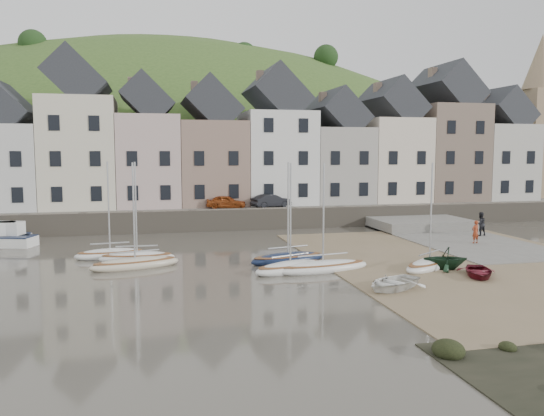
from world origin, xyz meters
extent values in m
plane|color=#484439|center=(0.00, 0.00, 0.00)|extent=(160.00, 160.00, 0.00)
cube|color=#385321|center=(0.00, 32.00, 0.75)|extent=(90.00, 30.00, 1.50)
cube|color=slate|center=(0.00, 20.50, 1.55)|extent=(70.00, 7.00, 0.10)
cube|color=slate|center=(0.00, 17.00, 0.90)|extent=(70.00, 1.20, 1.80)
cube|color=#79674A|center=(11.00, 0.00, 0.03)|extent=(18.00, 26.00, 0.06)
cube|color=slate|center=(15.00, 8.00, 0.06)|extent=(8.00, 18.00, 0.12)
ellipsoid|color=#385321|center=(-5.00, 60.00, -18.00)|extent=(134.40, 84.00, 84.00)
cylinder|color=#382619|center=(-22.00, 48.00, 18.00)|extent=(0.50, 0.50, 3.00)
sphere|color=#213D19|center=(-22.00, 48.00, 20.50)|extent=(3.60, 3.60, 3.60)
cylinder|color=#382619|center=(-8.00, 52.00, 18.00)|extent=(0.50, 0.50, 3.00)
sphere|color=#213D19|center=(-8.00, 52.00, 20.50)|extent=(3.60, 3.60, 3.60)
cylinder|color=#382619|center=(6.00, 50.00, 18.00)|extent=(0.50, 0.50, 3.00)
sphere|color=#213D19|center=(6.00, 50.00, 20.50)|extent=(3.60, 3.60, 3.60)
cylinder|color=#382619|center=(18.00, 49.00, 18.00)|extent=(0.50, 0.50, 3.00)
sphere|color=#213D19|center=(18.00, 49.00, 20.50)|extent=(3.60, 3.60, 3.60)
cube|color=silver|center=(-20.05, 24.00, 5.25)|extent=(5.80, 8.00, 7.50)
cube|color=beige|center=(-13.90, 24.00, 6.50)|extent=(6.40, 8.00, 10.00)
cube|color=gray|center=(-15.50, 24.00, 14.73)|extent=(0.60, 0.90, 1.40)
cube|color=#C1A7A0|center=(-7.85, 24.00, 5.75)|extent=(5.60, 8.00, 8.50)
cube|color=gray|center=(-9.25, 24.00, 12.82)|extent=(0.60, 0.90, 1.40)
cube|color=#896D5E|center=(-1.90, 24.00, 5.50)|extent=(6.20, 8.00, 8.00)
cube|color=gray|center=(-3.45, 24.00, 12.62)|extent=(0.60, 0.90, 1.40)
cube|color=silver|center=(4.55, 24.00, 6.00)|extent=(6.60, 8.00, 9.00)
cube|color=gray|center=(2.90, 24.00, 13.83)|extent=(0.60, 0.90, 1.40)
cube|color=#A59F96|center=(10.80, 24.00, 5.25)|extent=(5.80, 8.00, 7.50)
cube|color=gray|center=(9.35, 24.00, 11.92)|extent=(0.60, 0.90, 1.40)
cube|color=beige|center=(16.75, 24.00, 5.75)|extent=(6.00, 8.00, 8.50)
cube|color=gray|center=(15.25, 24.00, 13.02)|extent=(0.60, 0.90, 1.40)
cube|color=#766355|center=(23.00, 24.00, 6.50)|extent=(6.40, 8.00, 10.00)
cube|color=gray|center=(21.40, 24.00, 14.73)|extent=(0.60, 0.90, 1.40)
cube|color=beige|center=(29.15, 24.00, 5.50)|extent=(5.80, 8.00, 8.00)
cube|color=gray|center=(27.70, 24.00, 12.42)|extent=(0.60, 0.90, 1.40)
cube|color=#997F60|center=(34.55, 24.00, 7.50)|extent=(3.50, 3.50, 12.00)
cone|color=#997F60|center=(34.55, 24.00, 16.50)|extent=(4.00, 4.00, 6.00)
ellipsoid|color=white|center=(-10.40, 6.55, 0.20)|extent=(4.49, 2.03, 0.84)
ellipsoid|color=brown|center=(-10.40, 6.55, 0.42)|extent=(4.13, 1.85, 0.20)
cylinder|color=#B2B5B7|center=(-10.40, 6.55, 3.30)|extent=(0.10, 0.10, 5.60)
cylinder|color=#B2B5B7|center=(-10.40, 6.55, 0.95)|extent=(2.38, 0.38, 0.08)
ellipsoid|color=white|center=(-8.72, 5.11, 0.20)|extent=(4.64, 1.69, 0.84)
ellipsoid|color=brown|center=(-8.72, 5.11, 0.42)|extent=(4.27, 1.53, 0.20)
cylinder|color=#B2B5B7|center=(-8.72, 5.11, 3.30)|extent=(0.10, 0.10, 5.60)
cylinder|color=#B2B5B7|center=(-8.72, 5.11, 0.95)|extent=(2.52, 0.18, 0.08)
ellipsoid|color=beige|center=(-8.80, 3.20, 0.20)|extent=(5.44, 2.85, 0.84)
ellipsoid|color=brown|center=(-8.80, 3.20, 0.42)|extent=(5.00, 2.61, 0.20)
cylinder|color=#B2B5B7|center=(-8.80, 3.20, 3.30)|extent=(0.10, 0.10, 5.60)
cylinder|color=#B2B5B7|center=(-8.80, 3.20, 0.95)|extent=(2.79, 0.85, 0.08)
ellipsoid|color=white|center=(-0.28, 0.16, 0.20)|extent=(4.85, 3.07, 0.84)
ellipsoid|color=brown|center=(-0.28, 0.16, 0.42)|extent=(4.45, 2.81, 0.20)
cylinder|color=#B2B5B7|center=(-0.28, 0.16, 3.30)|extent=(0.10, 0.10, 5.60)
cylinder|color=#B2B5B7|center=(-0.28, 0.16, 0.95)|extent=(2.40, 0.99, 0.08)
ellipsoid|color=white|center=(1.55, -0.12, 0.20)|extent=(5.89, 2.44, 0.84)
ellipsoid|color=brown|center=(1.55, -0.12, 0.42)|extent=(5.41, 2.23, 0.20)
cylinder|color=#B2B5B7|center=(1.55, -0.12, 3.30)|extent=(0.10, 0.10, 5.60)
cylinder|color=#B2B5B7|center=(1.55, -0.12, 0.95)|extent=(3.11, 0.61, 0.08)
ellipsoid|color=#131E3B|center=(0.25, 2.71, 0.20)|extent=(5.15, 2.58, 0.84)
ellipsoid|color=brown|center=(0.25, 2.71, 0.42)|extent=(4.73, 2.36, 0.20)
cylinder|color=#B2B5B7|center=(0.25, 2.71, 3.30)|extent=(0.10, 0.10, 5.60)
cylinder|color=#B2B5B7|center=(0.25, 2.71, 0.95)|extent=(2.66, 0.69, 0.08)
ellipsoid|color=white|center=(7.74, -0.85, 0.20)|extent=(4.72, 3.89, 0.84)
ellipsoid|color=brown|center=(7.74, -0.85, 0.42)|extent=(4.34, 3.56, 0.20)
cylinder|color=#B2B5B7|center=(7.74, -0.85, 3.30)|extent=(0.10, 0.10, 5.60)
cylinder|color=#B2B5B7|center=(7.74, -0.85, 0.95)|extent=(2.18, 1.53, 0.08)
cube|color=white|center=(-18.24, 13.05, 1.20)|extent=(1.96, 1.35, 1.00)
cube|color=white|center=(-17.79, 13.09, 1.20)|extent=(2.17, 1.73, 1.00)
imported|color=white|center=(3.50, -4.91, 0.40)|extent=(4.04, 3.67, 0.69)
imported|color=#16321D|center=(8.40, -1.41, 0.70)|extent=(2.89, 2.64, 1.29)
imported|color=maroon|center=(9.13, -3.51, 0.36)|extent=(3.08, 3.47, 0.59)
imported|color=#98361B|center=(15.00, 5.72, 0.95)|extent=(0.68, 0.52, 1.65)
imported|color=black|center=(17.46, 8.80, 1.05)|extent=(0.94, 0.75, 1.86)
imported|color=#9C4116|center=(-1.13, 19.50, 2.20)|extent=(3.78, 2.43, 1.20)
imported|color=black|center=(3.00, 19.50, 2.21)|extent=(3.95, 2.47, 1.23)
ellipsoid|color=black|center=(3.82, -13.18, 0.12)|extent=(0.58, 0.64, 0.38)
ellipsoid|color=black|center=(1.57, -13.20, 0.21)|extent=(1.06, 1.17, 0.69)
camera|label=1|loc=(-7.98, -28.78, 6.75)|focal=35.89mm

